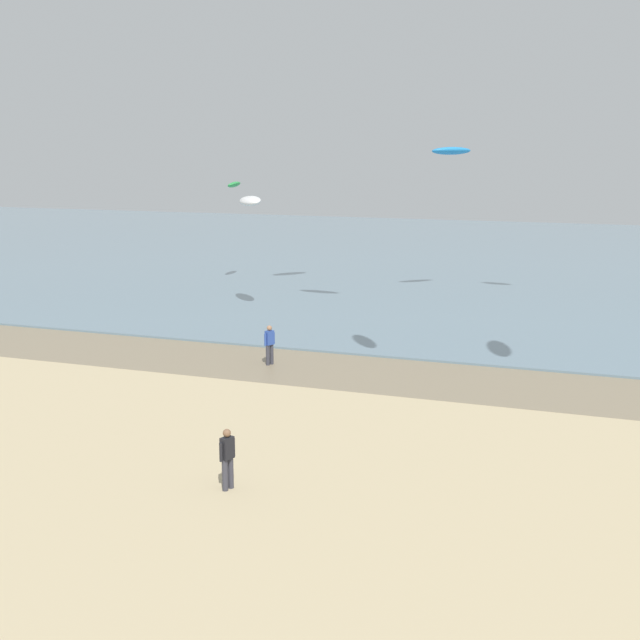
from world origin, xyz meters
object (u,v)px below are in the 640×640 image
Objects in this scene: kite_aloft_2 at (451,151)px; kite_aloft_4 at (250,201)px; person_nearest_camera at (270,344)px; person_by_waterline at (227,457)px; kite_aloft_8 at (234,184)px.

kite_aloft_4 is (-9.38, -7.88, -2.63)m from kite_aloft_2.
person_nearest_camera is at bearing -144.65° from kite_aloft_2.
kite_aloft_4 reaches higher than person_by_waterline.
person_nearest_camera is 12.43m from kite_aloft_4.
kite_aloft_4 is 9.90m from kite_aloft_8.
kite_aloft_8 is (-14.29, 31.04, 5.75)m from person_by_waterline.
kite_aloft_8 is at bearing 118.96° from person_nearest_camera.
person_nearest_camera is 19.94m from kite_aloft_2.
person_nearest_camera and person_by_waterline have the same top height.
kite_aloft_2 is (4.12, 17.82, 7.93)m from person_nearest_camera.
person_by_waterline is 0.67× the size of kite_aloft_2.
person_nearest_camera is 0.61× the size of kite_aloft_4.
person_nearest_camera is 1.00× the size of person_by_waterline.
kite_aloft_4 is (-9.32, 22.49, 5.30)m from person_by_waterline.
kite_aloft_8 is (-4.97, 8.55, 0.45)m from kite_aloft_4.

